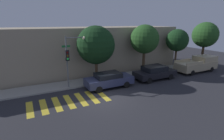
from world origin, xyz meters
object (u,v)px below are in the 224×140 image
Objects in this scene: pickup_truck at (198,64)px; tree_midblock at (145,39)px; sedan_near_corner at (109,80)px; traffic_light_pole at (71,53)px; tree_near_corner at (96,45)px; tree_far_end at (177,40)px; tree_behind_truck at (205,35)px; sedan_middle at (155,72)px.

pickup_truck is 0.97× the size of tree_midblock.
traffic_light_pole is at bearing 156.65° from sedan_near_corner.
tree_near_corner is 5.75m from tree_midblock.
tree_behind_truck reaches higher than tree_far_end.
sedan_middle reaches higher than sedan_near_corner.
tree_far_end is (4.95, -0.00, -0.34)m from tree_midblock.
sedan_near_corner is 3.59m from tree_near_corner.
sedan_middle is 0.80× the size of tree_midblock.
sedan_near_corner is 15.92m from tree_behind_truck.
tree_midblock is (5.39, 2.08, 3.21)m from sedan_near_corner.
tree_midblock is at bearing 87.65° from sedan_middle.
traffic_light_pole is at bearing -176.50° from tree_far_end.
sedan_middle is at bearing -8.74° from traffic_light_pole.
tree_near_corner is (-12.23, 2.08, 2.74)m from pickup_truck.
traffic_light_pole is 0.85× the size of tree_near_corner.
tree_near_corner is at bearing 170.36° from pickup_truck.
tree_far_end is at bearing 180.00° from tree_behind_truck.
sedan_middle is at bearing 180.00° from pickup_truck.
sedan_middle is 6.69m from tree_near_corner.
tree_behind_truck is (15.42, 2.08, 3.37)m from sedan_near_corner.
pickup_truck is (14.81, -1.27, -2.30)m from traffic_light_pole.
tree_behind_truck is at bearing 0.00° from tree_far_end.
pickup_truck is 3.74m from tree_far_end.
traffic_light_pole is 1.04× the size of sedan_middle.
traffic_light_pole is 18.39m from tree_behind_truck.
tree_behind_truck reaches higher than tree_near_corner.
sedan_near_corner is 0.80× the size of pickup_truck.
sedan_middle is 6.58m from pickup_truck.
tree_midblock is (5.74, 0.00, 0.30)m from tree_near_corner.
tree_behind_truck reaches higher than pickup_truck.
tree_far_end is (13.26, 0.81, 0.39)m from traffic_light_pole.
tree_behind_truck is at bearing 0.00° from tree_near_corner.
pickup_truck is (11.88, 0.00, 0.17)m from sedan_near_corner.
tree_midblock is at bearing 180.00° from tree_far_end.
sedan_middle is at bearing -157.57° from tree_far_end.
tree_near_corner reaches higher than pickup_truck.
tree_far_end reaches higher than sedan_near_corner.
traffic_light_pole is 0.84× the size of tree_midblock.
sedan_near_corner is at bearing -168.63° from tree_far_end.
tree_midblock is at bearing 162.27° from pickup_truck.
tree_behind_truck is at bearing -0.00° from tree_midblock.
tree_behind_truck is at bearing 7.67° from sedan_near_corner.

